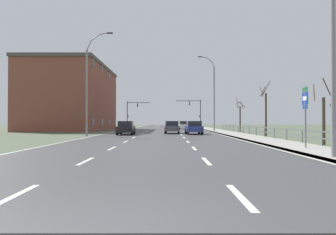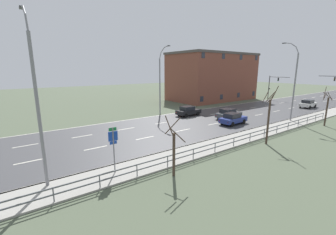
% 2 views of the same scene
% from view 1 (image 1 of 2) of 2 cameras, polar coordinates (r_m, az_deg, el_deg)
% --- Properties ---
extents(ground_plane, '(160.00, 160.00, 0.12)m').
position_cam_1_polar(ground_plane, '(52.18, -0.92, -2.47)').
color(ground_plane, '#4C5642').
extents(road_asphalt_strip, '(14.00, 120.00, 0.03)m').
position_cam_1_polar(road_asphalt_strip, '(64.17, -0.75, -2.07)').
color(road_asphalt_strip, '#3D3D3F').
rests_on(road_asphalt_strip, ground).
extents(sidewalk_right, '(3.00, 120.00, 0.12)m').
position_cam_1_polar(sidewalk_right, '(64.61, 6.75, -2.01)').
color(sidewalk_right, gray).
rests_on(sidewalk_right, ground).
extents(guardrail, '(0.07, 39.19, 1.00)m').
position_cam_1_polar(guardrail, '(30.49, 17.19, -2.28)').
color(guardrail, '#515459').
rests_on(guardrail, ground).
extents(street_lamp_foreground, '(2.67, 0.24, 11.19)m').
position_cam_1_polar(street_lamp_foreground, '(14.35, 28.38, 15.11)').
color(street_lamp_foreground, slate).
rests_on(street_lamp_foreground, ground).
extents(street_lamp_midground, '(2.46, 0.24, 11.08)m').
position_cam_1_polar(street_lamp_midground, '(44.20, 8.63, 4.34)').
color(street_lamp_midground, slate).
rests_on(street_lamp_midground, ground).
extents(street_lamp_left_bank, '(2.78, 0.24, 10.85)m').
position_cam_1_polar(street_lamp_left_bank, '(32.27, -14.90, 5.95)').
color(street_lamp_left_bank, slate).
rests_on(street_lamp_left_bank, ground).
extents(highway_sign, '(0.09, 0.68, 3.47)m').
position_cam_1_polar(highway_sign, '(18.03, 24.74, 1.45)').
color(highway_sign, slate).
rests_on(highway_sign, ground).
extents(traffic_signal_right, '(5.45, 0.36, 6.23)m').
position_cam_1_polar(traffic_signal_right, '(65.06, 5.35, 1.57)').
color(traffic_signal_right, '#38383A').
rests_on(traffic_signal_right, ground).
extents(traffic_signal_left, '(5.00, 0.36, 5.77)m').
position_cam_1_polar(traffic_signal_left, '(64.47, -6.97, 1.32)').
color(traffic_signal_left, '#38383A').
rests_on(traffic_signal_left, ground).
extents(car_near_right, '(1.89, 4.13, 1.57)m').
position_cam_1_polar(car_near_right, '(34.32, -8.02, -1.95)').
color(car_near_right, black).
rests_on(car_near_right, ground).
extents(car_far_left, '(1.93, 4.15, 1.57)m').
position_cam_1_polar(car_far_left, '(37.40, 0.81, -1.85)').
color(car_far_left, '#474C51').
rests_on(car_far_left, ground).
extents(car_far_right, '(1.89, 4.13, 1.57)m').
position_cam_1_polar(car_far_right, '(58.04, 3.01, -1.43)').
color(car_far_right, silver).
rests_on(car_far_right, ground).
extents(car_near_left, '(1.95, 4.16, 1.57)m').
position_cam_1_polar(car_near_left, '(35.37, 4.95, -1.92)').
color(car_near_left, navy).
rests_on(car_near_left, ground).
extents(brick_building, '(11.83, 20.72, 11.14)m').
position_cam_1_polar(brick_building, '(54.52, -17.75, 3.57)').
color(brick_building, brown).
rests_on(brick_building, ground).
extents(bare_tree_near, '(1.47, 1.52, 4.37)m').
position_cam_1_polar(bare_tree_near, '(22.14, 27.64, 0.15)').
color(bare_tree_near, '#423328').
rests_on(bare_tree_near, ground).
extents(bare_tree_mid, '(1.16, 1.16, 5.85)m').
position_cam_1_polar(bare_tree_mid, '(32.98, 18.15, 1.12)').
color(bare_tree_mid, '#423328').
rests_on(bare_tree_mid, ground).
extents(bare_tree_far, '(1.20, 1.10, 5.15)m').
position_cam_1_polar(bare_tree_far, '(45.65, 13.59, 0.18)').
color(bare_tree_far, '#423328').
rests_on(bare_tree_far, ground).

